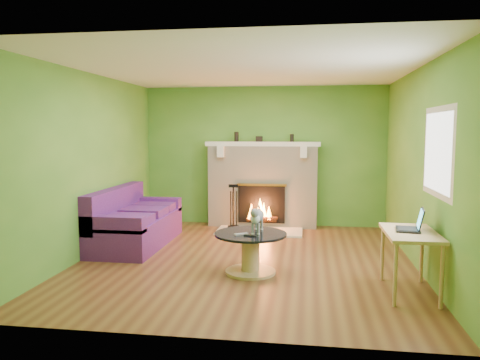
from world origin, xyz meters
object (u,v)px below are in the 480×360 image
(desk, at_px, (411,239))
(sofa, at_px, (133,223))
(cat, at_px, (257,219))
(coffee_table, at_px, (250,250))

(desk, bearing_deg, sofa, 156.31)
(sofa, relative_size, desk, 2.12)
(sofa, height_order, desk, sofa)
(cat, bearing_deg, desk, -14.18)
(desk, xyz_separation_m, cat, (-1.74, 0.53, 0.08))
(coffee_table, bearing_deg, cat, 32.01)
(sofa, height_order, coffee_table, sofa)
(coffee_table, bearing_deg, sofa, 149.20)
(sofa, bearing_deg, coffee_table, -30.80)
(sofa, bearing_deg, desk, -23.69)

